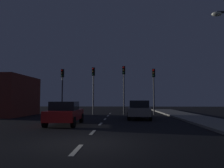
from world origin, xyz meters
TOP-DOWN VIEW (x-y plane):
  - ground_plane at (0.00, 7.00)m, footprint 80.00×80.00m
  - sidewalk_curb_right at (7.50, 7.00)m, footprint 3.00×40.00m
  - lane_stripe_nearest at (0.00, -1.20)m, footprint 0.16×1.60m
  - lane_stripe_second at (0.00, 2.60)m, footprint 0.16×1.60m
  - lane_stripe_third at (0.00, 6.40)m, footprint 0.16×1.60m
  - lane_stripe_fourth at (0.00, 10.20)m, footprint 0.16×1.60m
  - lane_stripe_fifth at (0.00, 14.00)m, footprint 0.16×1.60m
  - lane_stripe_sixth at (0.00, 17.80)m, footprint 0.16×1.60m
  - traffic_signal_far_left at (-5.20, 15.91)m, footprint 0.32×0.38m
  - traffic_signal_center_left at (-1.74, 15.91)m, footprint 0.32×0.38m
  - traffic_signal_center_right at (1.61, 15.91)m, footprint 0.32×0.38m
  - traffic_signal_far_right at (4.86, 15.91)m, footprint 0.32×0.38m
  - car_stopped_ahead at (2.87, 10.54)m, footprint 2.12×4.51m
  - car_adjacent_lane at (-2.19, 5.73)m, footprint 1.93×4.12m
  - storefront_left at (-10.24, 13.46)m, footprint 4.49×6.67m

SIDE VIEW (x-z plane):
  - ground_plane at x=0.00m, z-range 0.00..0.00m
  - lane_stripe_nearest at x=0.00m, z-range 0.00..0.01m
  - lane_stripe_second at x=0.00m, z-range 0.00..0.01m
  - lane_stripe_third at x=0.00m, z-range 0.00..0.01m
  - lane_stripe_fourth at x=0.00m, z-range 0.00..0.01m
  - lane_stripe_fifth at x=0.00m, z-range 0.00..0.01m
  - lane_stripe_sixth at x=0.00m, z-range 0.00..0.01m
  - sidewalk_curb_right at x=7.50m, z-range 0.00..0.15m
  - car_adjacent_lane at x=-2.19m, z-range 0.01..1.49m
  - car_stopped_ahead at x=2.87m, z-range 0.01..1.54m
  - storefront_left at x=-10.24m, z-range 0.00..3.98m
  - traffic_signal_far_right at x=4.86m, z-range 1.00..5.97m
  - traffic_signal_far_left at x=-5.20m, z-range 1.00..6.01m
  - traffic_signal_center_left at x=-1.74m, z-range 1.02..6.20m
  - traffic_signal_center_right at x=1.61m, z-range 1.04..6.33m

